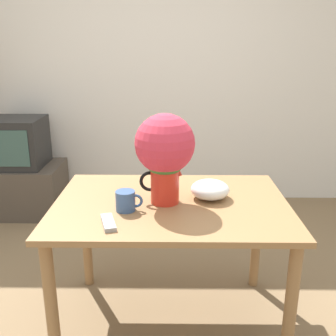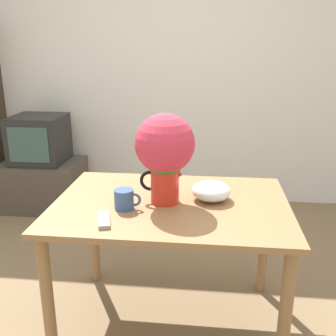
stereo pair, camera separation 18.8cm
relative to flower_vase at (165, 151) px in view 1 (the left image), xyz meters
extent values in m
plane|color=#7F6647|center=(-0.13, -0.05, -1.05)|extent=(12.00, 12.00, 0.00)
cube|color=silver|center=(-0.13, 2.00, 0.25)|extent=(8.00, 0.05, 2.60)
cube|color=olive|center=(0.03, 0.00, -0.30)|extent=(1.24, 0.89, 0.03)
cylinder|color=olive|center=(-0.53, -0.38, -0.68)|extent=(0.06, 0.06, 0.73)
cylinder|color=olive|center=(0.59, -0.38, -0.68)|extent=(0.06, 0.06, 0.73)
cylinder|color=olive|center=(-0.53, 0.39, -0.68)|extent=(0.06, 0.06, 0.73)
cylinder|color=olive|center=(0.59, 0.39, -0.68)|extent=(0.06, 0.06, 0.73)
cylinder|color=red|center=(0.00, 0.00, -0.18)|extent=(0.15, 0.15, 0.21)
cone|color=red|center=(0.06, 0.00, -0.10)|extent=(0.05, 0.05, 0.05)
torus|color=black|center=(-0.08, 0.00, -0.17)|extent=(0.11, 0.02, 0.11)
sphere|color=#3D7033|center=(0.00, 0.00, -0.02)|extent=(0.23, 0.23, 0.23)
sphere|color=#CC3347|center=(0.00, 0.00, 0.04)|extent=(0.31, 0.31, 0.31)
cylinder|color=#385689|center=(-0.20, -0.11, -0.23)|extent=(0.10, 0.10, 0.10)
torus|color=#385689|center=(-0.14, -0.11, -0.23)|extent=(0.07, 0.01, 0.07)
ellipsoid|color=white|center=(0.24, 0.06, -0.23)|extent=(0.21, 0.21, 0.10)
cube|color=#999999|center=(-0.26, -0.28, -0.27)|extent=(0.10, 0.18, 0.02)
cube|color=#4C4238|center=(-1.40, 1.59, -0.81)|extent=(0.75, 0.55, 0.47)
cube|color=black|center=(-1.40, 1.59, -0.35)|extent=(0.48, 0.47, 0.45)
cube|color=#33514C|center=(-1.40, 1.35, -0.35)|extent=(0.38, 0.01, 0.32)
camera|label=1|loc=(0.04, -1.93, 0.52)|focal=42.00mm
camera|label=2|loc=(0.23, -1.92, 0.52)|focal=42.00mm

